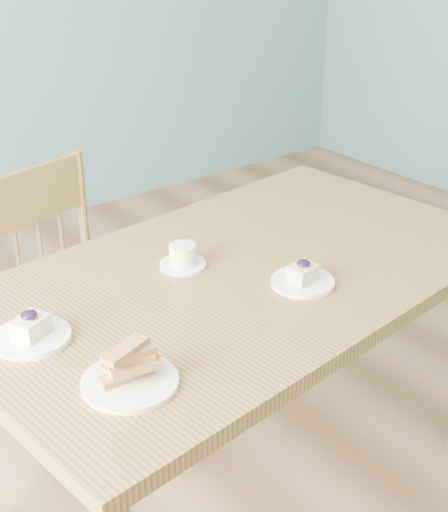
{
  "coord_description": "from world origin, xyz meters",
  "views": [
    {
      "loc": [
        -1.3,
        -1.24,
        1.7
      ],
      "look_at": [
        -0.25,
        0.13,
        0.84
      ],
      "focal_mm": 50.0,
      "sensor_mm": 36.0,
      "label": 1
    }
  ],
  "objects_px": {
    "dining_chair": "(72,303)",
    "biscotti_plate": "(129,372)",
    "dining_table": "(241,295)",
    "coffee_cup": "(183,257)",
    "cheesecake_plate_near": "(303,278)",
    "cheesecake_plate_far": "(31,333)"
  },
  "relations": [
    {
      "from": "biscotti_plate",
      "to": "cheesecake_plate_near",
      "type": "bearing_deg",
      "value": 9.41
    },
    {
      "from": "cheesecake_plate_near",
      "to": "coffee_cup",
      "type": "height_order",
      "value": "cheesecake_plate_near"
    },
    {
      "from": "cheesecake_plate_far",
      "to": "coffee_cup",
      "type": "distance_m",
      "value": 0.48
    },
    {
      "from": "biscotti_plate",
      "to": "dining_chair",
      "type": "bearing_deg",
      "value": 72.23
    },
    {
      "from": "cheesecake_plate_near",
      "to": "coffee_cup",
      "type": "distance_m",
      "value": 0.33
    },
    {
      "from": "dining_chair",
      "to": "biscotti_plate",
      "type": "distance_m",
      "value": 1.02
    },
    {
      "from": "dining_chair",
      "to": "biscotti_plate",
      "type": "xyz_separation_m",
      "value": [
        -0.29,
        -0.9,
        0.36
      ]
    },
    {
      "from": "cheesecake_plate_far",
      "to": "coffee_cup",
      "type": "height_order",
      "value": "cheesecake_plate_far"
    },
    {
      "from": "coffee_cup",
      "to": "biscotti_plate",
      "type": "bearing_deg",
      "value": -160.7
    },
    {
      "from": "dining_table",
      "to": "coffee_cup",
      "type": "bearing_deg",
      "value": 130.06
    },
    {
      "from": "cheesecake_plate_far",
      "to": "biscotti_plate",
      "type": "height_order",
      "value": "biscotti_plate"
    },
    {
      "from": "dining_chair",
      "to": "cheesecake_plate_far",
      "type": "bearing_deg",
      "value": -134.54
    },
    {
      "from": "coffee_cup",
      "to": "cheesecake_plate_near",
      "type": "bearing_deg",
      "value": -79.84
    },
    {
      "from": "dining_table",
      "to": "cheesecake_plate_near",
      "type": "xyz_separation_m",
      "value": [
        0.07,
        -0.16,
        0.1
      ]
    },
    {
      "from": "cheesecake_plate_near",
      "to": "biscotti_plate",
      "type": "distance_m",
      "value": 0.58
    },
    {
      "from": "dining_chair",
      "to": "cheesecake_plate_near",
      "type": "relative_size",
      "value": 5.7
    },
    {
      "from": "dining_table",
      "to": "coffee_cup",
      "type": "distance_m",
      "value": 0.19
    },
    {
      "from": "dining_table",
      "to": "dining_chair",
      "type": "distance_m",
      "value": 0.72
    },
    {
      "from": "cheesecake_plate_near",
      "to": "biscotti_plate",
      "type": "bearing_deg",
      "value": -170.59
    },
    {
      "from": "dining_table",
      "to": "cheesecake_plate_near",
      "type": "bearing_deg",
      "value": -72.32
    },
    {
      "from": "dining_table",
      "to": "dining_chair",
      "type": "relative_size",
      "value": 1.7
    },
    {
      "from": "dining_table",
      "to": "cheesecake_plate_near",
      "type": "relative_size",
      "value": 9.69
    }
  ]
}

